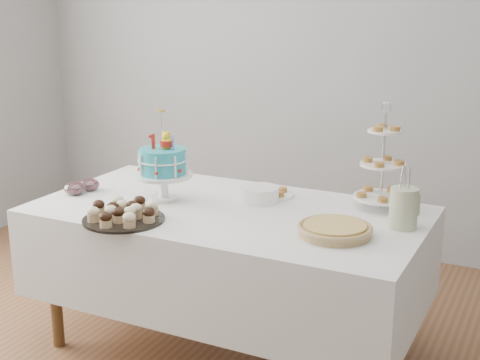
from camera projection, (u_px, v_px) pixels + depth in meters
The scene contains 11 objects.
walls at pixel (195, 100), 2.89m from camera, with size 5.04×4.04×2.70m.
table at pixel (228, 251), 3.36m from camera, with size 1.92×1.02×0.77m.
birthday_cake at pixel (163, 176), 3.41m from camera, with size 0.30×0.30×0.46m.
cupcake_tray at pixel (123, 212), 3.11m from camera, with size 0.38×0.38×0.09m.
pie at pixel (335, 229), 2.92m from camera, with size 0.33×0.33×0.05m.
tiered_stand at pixel (383, 165), 3.25m from camera, with size 0.27×0.27×0.53m.
plate_stack at pixel (259, 194), 3.41m from camera, with size 0.20×0.20×0.08m.
pastry_plate at pixel (270, 193), 3.51m from camera, with size 0.25×0.25×0.04m.
jam_bowl_a at pixel (89, 185), 3.61m from camera, with size 0.11×0.11×0.07m.
jam_bowl_b at pixel (75, 188), 3.53m from camera, with size 0.12×0.12×0.07m.
utensil_pitcher at pixel (404, 206), 3.00m from camera, with size 0.13×0.13×0.29m.
Camera 1 is at (1.46, -2.49, 1.78)m, focal length 50.00 mm.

